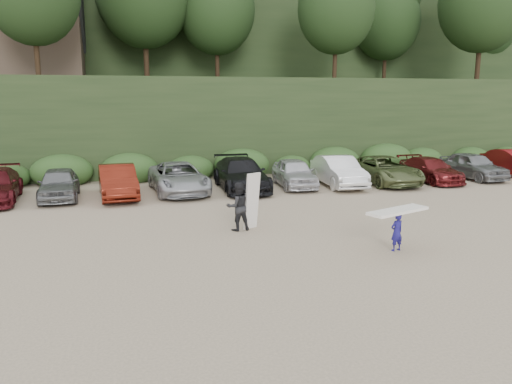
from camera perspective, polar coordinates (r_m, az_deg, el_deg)
name	(u,v)px	position (r m, az deg, el deg)	size (l,w,h in m)	color
ground	(307,245)	(16.78, 5.88, -6.09)	(120.00, 120.00, 0.00)	tan
hillside_backdrop	(173,29)	(51.55, -9.46, 17.91)	(90.00, 41.50, 28.00)	black
parked_cars	(206,177)	(25.72, -5.77, 1.70)	(39.84, 6.37, 1.65)	#ADAEB2
child_surfer	(397,223)	(16.53, 15.84, -3.39)	(2.35, 1.37, 1.36)	navy
adult_surfer	(239,206)	(18.33, -1.94, -1.61)	(1.36, 0.78, 2.12)	black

